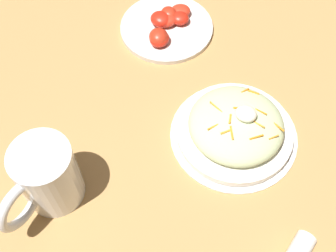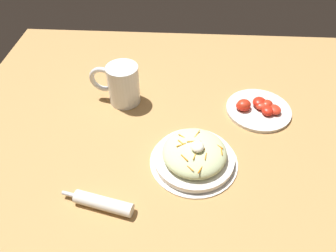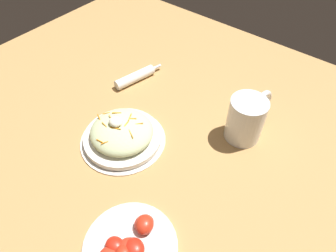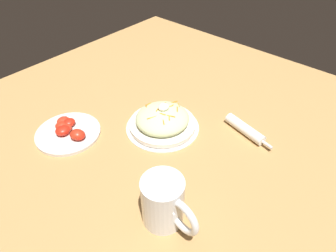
{
  "view_description": "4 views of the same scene",
  "coord_description": "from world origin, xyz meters",
  "views": [
    {
      "loc": [
        -0.05,
        0.42,
        0.71
      ],
      "look_at": [
        0.1,
        0.05,
        0.07
      ],
      "focal_mm": 46.82,
      "sensor_mm": 36.0,
      "label": 1
    },
    {
      "loc": [
        -0.57,
        0.02,
        0.68
      ],
      "look_at": [
        0.07,
        0.06,
        0.06
      ],
      "focal_mm": 34.63,
      "sensor_mm": 36.0,
      "label": 2
    },
    {
      "loc": [
        0.44,
        -0.36,
        0.65
      ],
      "look_at": [
        0.1,
        0.05,
        0.07
      ],
      "focal_mm": 32.16,
      "sensor_mm": 36.0,
      "label": 3
    },
    {
      "loc": [
        0.56,
        0.49,
        0.64
      ],
      "look_at": [
        0.06,
        0.05,
        0.08
      ],
      "focal_mm": 32.34,
      "sensor_mm": 36.0,
      "label": 4
    }
  ],
  "objects": [
    {
      "name": "ground_plane",
      "position": [
        0.0,
        0.0,
        0.0
      ],
      "size": [
        1.43,
        1.43,
        0.0
      ],
      "primitive_type": "plane",
      "color": "#B2844C"
    },
    {
      "name": "salad_plate",
      "position": [
        -0.0,
        -0.02,
        0.03
      ],
      "size": [
        0.24,
        0.24,
        0.09
      ],
      "color": "white",
      "rests_on": "ground_plane"
    },
    {
      "name": "beer_mug",
      "position": [
        0.25,
        0.21,
        0.06
      ],
      "size": [
        0.1,
        0.16,
        0.13
      ],
      "color": "white",
      "rests_on": "ground_plane"
    },
    {
      "name": "napkin_roll",
      "position": [
        -0.15,
        0.2,
        0.02
      ],
      "size": [
        0.06,
        0.18,
        0.03
      ],
      "color": "white",
      "rests_on": "ground_plane"
    },
    {
      "name": "tomato_plate",
      "position": [
        0.22,
        -0.22,
        0.01
      ],
      "size": [
        0.2,
        0.2,
        0.04
      ],
      "color": "silver",
      "rests_on": "ground_plane"
    }
  ]
}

